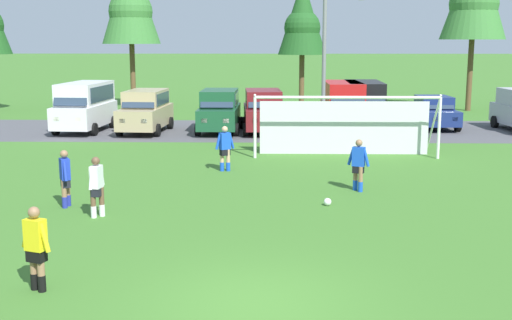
% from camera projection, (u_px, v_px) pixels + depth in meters
% --- Properties ---
extents(ground_plane, '(400.00, 400.00, 0.00)m').
position_uv_depth(ground_plane, '(263.00, 157.00, 26.55)').
color(ground_plane, '#3D7028').
extents(parking_lot_strip, '(52.00, 8.40, 0.01)m').
position_uv_depth(parking_lot_strip, '(265.00, 130.00, 34.27)').
color(parking_lot_strip, '#4C4C51').
rests_on(parking_lot_strip, ground).
extents(soccer_ball, '(0.22, 0.22, 0.22)m').
position_uv_depth(soccer_ball, '(328.00, 202.00, 18.68)').
color(soccer_ball, white).
rests_on(soccer_ball, ground).
extents(soccer_goal, '(7.44, 1.95, 2.57)m').
position_uv_depth(soccer_goal, '(345.00, 124.00, 26.72)').
color(soccer_goal, white).
rests_on(soccer_goal, ground).
extents(referee, '(0.68, 0.43, 1.64)m').
position_uv_depth(referee, '(36.00, 249.00, 12.23)').
color(referee, '#936B4C').
rests_on(referee, ground).
extents(player_striker_near, '(0.71, 0.40, 1.64)m').
position_uv_depth(player_striker_near, '(225.00, 149.00, 23.49)').
color(player_striker_near, tan).
rests_on(player_striker_near, ground).
extents(player_midfield_center, '(0.33, 0.72, 1.64)m').
position_uv_depth(player_midfield_center, '(97.00, 187.00, 17.36)').
color(player_midfield_center, brown).
rests_on(player_midfield_center, ground).
extents(player_defender_far, '(0.69, 0.41, 1.64)m').
position_uv_depth(player_defender_far, '(358.00, 165.00, 20.37)').
color(player_defender_far, '#936B4C').
rests_on(player_defender_far, ground).
extents(player_winger_left, '(0.39, 0.72, 1.64)m').
position_uv_depth(player_winger_left, '(65.00, 179.00, 18.41)').
color(player_winger_left, '#936B4C').
rests_on(player_winger_left, ground).
extents(parked_car_slot_far_left, '(2.47, 4.94, 2.52)m').
position_uv_depth(parked_car_slot_far_left, '(85.00, 105.00, 33.68)').
color(parked_car_slot_far_left, silver).
rests_on(parked_car_slot_far_left, ground).
extents(parked_car_slot_left, '(2.38, 4.72, 2.16)m').
position_uv_depth(parked_car_slot_left, '(146.00, 111.00, 33.32)').
color(parked_car_slot_left, tan).
rests_on(parked_car_slot_left, ground).
extents(parked_car_slot_center_left, '(2.19, 4.62, 2.16)m').
position_uv_depth(parked_car_slot_center_left, '(220.00, 110.00, 33.45)').
color(parked_car_slot_center_left, '#194C2D').
rests_on(parked_car_slot_center_left, ground).
extents(parked_car_slot_center, '(2.36, 4.71, 2.16)m').
position_uv_depth(parked_car_slot_center, '(263.00, 111.00, 33.39)').
color(parked_car_slot_center, maroon).
rests_on(parked_car_slot_center, ground).
extents(parked_car_slot_center_right, '(2.25, 4.83, 2.52)m').
position_uv_depth(parked_car_slot_center_right, '(343.00, 105.00, 34.06)').
color(parked_car_slot_center_right, red).
rests_on(parked_car_slot_center_right, ground).
extents(parked_car_slot_right, '(2.30, 4.85, 2.52)m').
position_uv_depth(parked_car_slot_right, '(364.00, 104.00, 34.35)').
color(parked_car_slot_right, black).
rests_on(parked_car_slot_right, ground).
extents(parked_car_slot_far_right, '(2.11, 4.24, 1.72)m').
position_uv_depth(parked_car_slot_far_right, '(434.00, 112.00, 34.87)').
color(parked_car_slot_far_right, navy).
rests_on(parked_car_slot_far_right, ground).
extents(tree_mid_left, '(3.97, 3.97, 10.59)m').
position_uv_depth(tree_mid_left, '(130.00, 1.00, 44.37)').
color(tree_mid_left, brown).
rests_on(tree_mid_left, ground).
extents(tree_center_back, '(3.32, 3.32, 8.84)m').
position_uv_depth(tree_center_back, '(302.00, 19.00, 44.51)').
color(tree_center_back, brown).
rests_on(tree_center_back, ground).
extents(street_lamp, '(2.00, 0.32, 6.68)m').
position_uv_depth(street_lamp, '(328.00, 67.00, 29.41)').
color(street_lamp, slate).
rests_on(street_lamp, ground).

